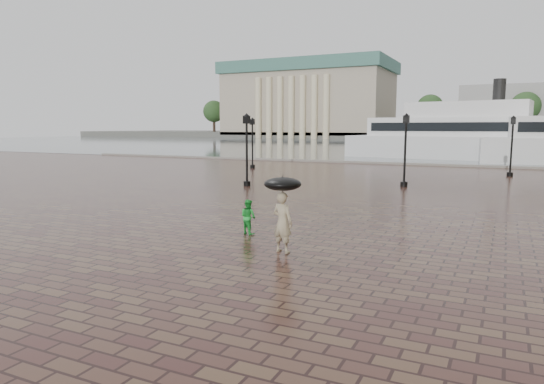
{
  "coord_description": "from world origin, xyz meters",
  "views": [
    {
      "loc": [
        8.64,
        -16.68,
        3.69
      ],
      "look_at": [
        1.22,
        -1.32,
        1.4
      ],
      "focal_mm": 32.0,
      "sensor_mm": 36.0,
      "label": 1
    }
  ],
  "objects_px": {
    "ferry_near": "(466,136)",
    "street_lamps": "(351,146)",
    "adult_pedestrian": "(283,222)",
    "child_pedestrian": "(248,217)"
  },
  "relations": [
    {
      "from": "adult_pedestrian",
      "to": "ferry_near",
      "type": "relative_size",
      "value": 0.06
    },
    {
      "from": "adult_pedestrian",
      "to": "child_pedestrian",
      "type": "xyz_separation_m",
      "value": [
        -2.11,
        1.75,
        -0.3
      ]
    },
    {
      "from": "adult_pedestrian",
      "to": "ferry_near",
      "type": "height_order",
      "value": "ferry_near"
    },
    {
      "from": "child_pedestrian",
      "to": "ferry_near",
      "type": "bearing_deg",
      "value": -74.56
    },
    {
      "from": "ferry_near",
      "to": "street_lamps",
      "type": "bearing_deg",
      "value": -95.31
    },
    {
      "from": "street_lamps",
      "to": "child_pedestrian",
      "type": "height_order",
      "value": "street_lamps"
    },
    {
      "from": "adult_pedestrian",
      "to": "ferry_near",
      "type": "bearing_deg",
      "value": -78.89
    },
    {
      "from": "street_lamps",
      "to": "child_pedestrian",
      "type": "distance_m",
      "value": 19.87
    },
    {
      "from": "street_lamps",
      "to": "adult_pedestrian",
      "type": "bearing_deg",
      "value": -78.59
    },
    {
      "from": "street_lamps",
      "to": "ferry_near",
      "type": "xyz_separation_m",
      "value": [
        5.84,
        26.38,
        0.37
      ]
    }
  ]
}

